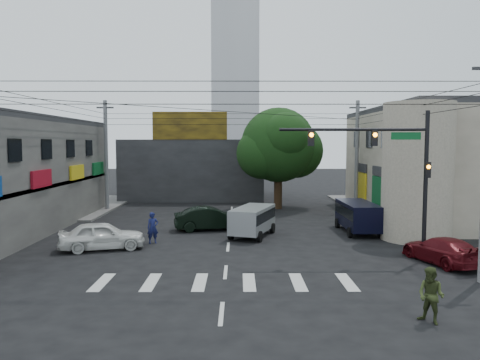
{
  "coord_description": "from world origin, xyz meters",
  "views": [
    {
      "loc": [
        0.56,
        -23.16,
        5.67
      ],
      "look_at": [
        0.66,
        4.0,
        3.52
      ],
      "focal_mm": 35.0,
      "sensor_mm": 36.0,
      "label": 1
    }
  ],
  "objects_px": {
    "street_tree": "(278,145)",
    "maroon_sedan": "(442,250)",
    "white_compact": "(102,236)",
    "traffic_officer": "(153,228)",
    "pedestrian_olive": "(431,296)",
    "utility_pole_far_left": "(106,156)",
    "dark_sedan": "(210,218)",
    "utility_pole_far_right": "(357,156)",
    "traffic_gantry": "(391,161)",
    "navy_van": "(358,217)",
    "silver_minivan": "(252,222)"
  },
  "relations": [
    {
      "from": "utility_pole_far_left",
      "to": "silver_minivan",
      "type": "distance_m",
      "value": 16.71
    },
    {
      "from": "dark_sedan",
      "to": "maroon_sedan",
      "type": "distance_m",
      "value": 14.26
    },
    {
      "from": "traffic_gantry",
      "to": "dark_sedan",
      "type": "bearing_deg",
      "value": 138.74
    },
    {
      "from": "maroon_sedan",
      "to": "pedestrian_olive",
      "type": "height_order",
      "value": "pedestrian_olive"
    },
    {
      "from": "maroon_sedan",
      "to": "navy_van",
      "type": "bearing_deg",
      "value": -91.94
    },
    {
      "from": "white_compact",
      "to": "street_tree",
      "type": "bearing_deg",
      "value": -50.7
    },
    {
      "from": "utility_pole_far_left",
      "to": "pedestrian_olive",
      "type": "bearing_deg",
      "value": -55.46
    },
    {
      "from": "utility_pole_far_left",
      "to": "utility_pole_far_right",
      "type": "relative_size",
      "value": 1.0
    },
    {
      "from": "utility_pole_far_left",
      "to": "white_compact",
      "type": "height_order",
      "value": "utility_pole_far_left"
    },
    {
      "from": "maroon_sedan",
      "to": "white_compact",
      "type": "bearing_deg",
      "value": -26.56
    },
    {
      "from": "traffic_officer",
      "to": "pedestrian_olive",
      "type": "bearing_deg",
      "value": -70.07
    },
    {
      "from": "utility_pole_far_right",
      "to": "white_compact",
      "type": "height_order",
      "value": "utility_pole_far_right"
    },
    {
      "from": "utility_pole_far_left",
      "to": "traffic_officer",
      "type": "relative_size",
      "value": 5.22
    },
    {
      "from": "utility_pole_far_right",
      "to": "pedestrian_olive",
      "type": "bearing_deg",
      "value": -98.89
    },
    {
      "from": "dark_sedan",
      "to": "navy_van",
      "type": "height_order",
      "value": "navy_van"
    },
    {
      "from": "utility_pole_far_right",
      "to": "white_compact",
      "type": "relative_size",
      "value": 1.94
    },
    {
      "from": "utility_pole_far_left",
      "to": "dark_sedan",
      "type": "height_order",
      "value": "utility_pole_far_left"
    },
    {
      "from": "pedestrian_olive",
      "to": "street_tree",
      "type": "bearing_deg",
      "value": 145.22
    },
    {
      "from": "traffic_gantry",
      "to": "utility_pole_far_right",
      "type": "bearing_deg",
      "value": 81.06
    },
    {
      "from": "utility_pole_far_left",
      "to": "white_compact",
      "type": "relative_size",
      "value": 1.94
    },
    {
      "from": "utility_pole_far_left",
      "to": "dark_sedan",
      "type": "distance_m",
      "value": 13.44
    },
    {
      "from": "pedestrian_olive",
      "to": "utility_pole_far_right",
      "type": "bearing_deg",
      "value": 130.56
    },
    {
      "from": "street_tree",
      "to": "utility_pole_far_right",
      "type": "distance_m",
      "value": 6.63
    },
    {
      "from": "street_tree",
      "to": "white_compact",
      "type": "distance_m",
      "value": 19.48
    },
    {
      "from": "traffic_officer",
      "to": "silver_minivan",
      "type": "bearing_deg",
      "value": -4.26
    },
    {
      "from": "street_tree",
      "to": "silver_minivan",
      "type": "distance_m",
      "value": 13.2
    },
    {
      "from": "utility_pole_far_left",
      "to": "navy_van",
      "type": "relative_size",
      "value": 1.91
    },
    {
      "from": "street_tree",
      "to": "dark_sedan",
      "type": "xyz_separation_m",
      "value": [
        -5.29,
        -10.01,
        -4.71
      ]
    },
    {
      "from": "navy_van",
      "to": "traffic_officer",
      "type": "height_order",
      "value": "navy_van"
    },
    {
      "from": "maroon_sedan",
      "to": "silver_minivan",
      "type": "height_order",
      "value": "silver_minivan"
    },
    {
      "from": "street_tree",
      "to": "maroon_sedan",
      "type": "bearing_deg",
      "value": -71.63
    },
    {
      "from": "dark_sedan",
      "to": "silver_minivan",
      "type": "distance_m",
      "value": 3.43
    },
    {
      "from": "utility_pole_far_right",
      "to": "maroon_sedan",
      "type": "relative_size",
      "value": 1.97
    },
    {
      "from": "utility_pole_far_right",
      "to": "silver_minivan",
      "type": "xyz_separation_m",
      "value": [
        -9.08,
        -11.1,
        -3.71
      ]
    },
    {
      "from": "navy_van",
      "to": "pedestrian_olive",
      "type": "bearing_deg",
      "value": 173.29
    },
    {
      "from": "street_tree",
      "to": "utility_pole_far_right",
      "type": "relative_size",
      "value": 0.95
    },
    {
      "from": "dark_sedan",
      "to": "street_tree",
      "type": "bearing_deg",
      "value": -38.48
    },
    {
      "from": "street_tree",
      "to": "traffic_gantry",
      "type": "relative_size",
      "value": 1.21
    },
    {
      "from": "street_tree",
      "to": "pedestrian_olive",
      "type": "bearing_deg",
      "value": -84.23
    },
    {
      "from": "street_tree",
      "to": "traffic_gantry",
      "type": "bearing_deg",
      "value": -78.01
    },
    {
      "from": "silver_minivan",
      "to": "utility_pole_far_right",
      "type": "bearing_deg",
      "value": -19.93
    },
    {
      "from": "traffic_officer",
      "to": "pedestrian_olive",
      "type": "xyz_separation_m",
      "value": [
        10.9,
        -11.86,
        0.01
      ]
    },
    {
      "from": "navy_van",
      "to": "traffic_officer",
      "type": "relative_size",
      "value": 2.73
    },
    {
      "from": "dark_sedan",
      "to": "maroon_sedan",
      "type": "relative_size",
      "value": 1.03
    },
    {
      "from": "traffic_gantry",
      "to": "white_compact",
      "type": "bearing_deg",
      "value": 170.56
    },
    {
      "from": "white_compact",
      "to": "maroon_sedan",
      "type": "height_order",
      "value": "white_compact"
    },
    {
      "from": "utility_pole_far_left",
      "to": "utility_pole_far_right",
      "type": "bearing_deg",
      "value": 0.0
    },
    {
      "from": "traffic_gantry",
      "to": "street_tree",
      "type": "bearing_deg",
      "value": 101.99
    },
    {
      "from": "utility_pole_far_left",
      "to": "traffic_officer",
      "type": "bearing_deg",
      "value": -64.44
    },
    {
      "from": "navy_van",
      "to": "pedestrian_olive",
      "type": "distance_m",
      "value": 15.07
    }
  ]
}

